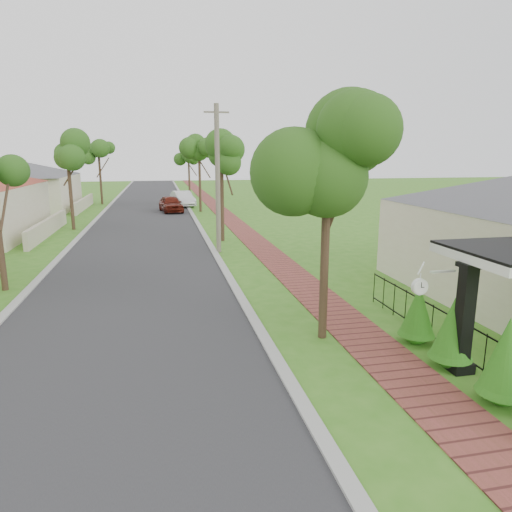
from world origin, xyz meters
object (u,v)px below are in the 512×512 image
object	(u,v)px
utility_pole	(218,179)
station_clock	(422,285)
porch_post	(464,324)
parked_car_red	(171,204)
parked_car_white	(183,199)
near_tree	(328,161)

from	to	relation	value
utility_pole	station_clock	xyz separation A→B (m)	(2.80, -13.58, -1.68)
porch_post	parked_car_red	xyz separation A→B (m)	(-5.55, 31.21, -0.43)
parked_car_red	station_clock	bearing A→B (deg)	-90.52
parked_car_white	utility_pole	size ratio (longest dim) A/B	0.61
porch_post	station_clock	bearing A→B (deg)	154.89
porch_post	parked_car_white	bearing A→B (deg)	96.99
parked_car_white	near_tree	distance (m)	33.17
near_tree	porch_post	bearing A→B (deg)	-46.77
parked_car_red	near_tree	bearing A→B (deg)	-92.83
utility_pole	station_clock	distance (m)	13.97
parked_car_red	station_clock	distance (m)	31.19
near_tree	utility_pole	world-z (taller)	utility_pole
parked_car_white	station_clock	bearing A→B (deg)	-95.60
porch_post	parked_car_red	distance (m)	31.70
porch_post	utility_pole	world-z (taller)	utility_pole
porch_post	near_tree	xyz separation A→B (m)	(-2.35, 2.50, 3.50)
station_clock	parked_car_white	bearing A→B (deg)	95.69
parked_car_red	utility_pole	distance (m)	17.58
parked_car_red	parked_car_white	world-z (taller)	parked_car_white
utility_pole	near_tree	bearing A→B (deg)	-83.54
parked_car_red	utility_pole	xyz separation A→B (m)	(1.90, -17.23, 2.94)
parked_car_white	parked_car_red	bearing A→B (deg)	-117.50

